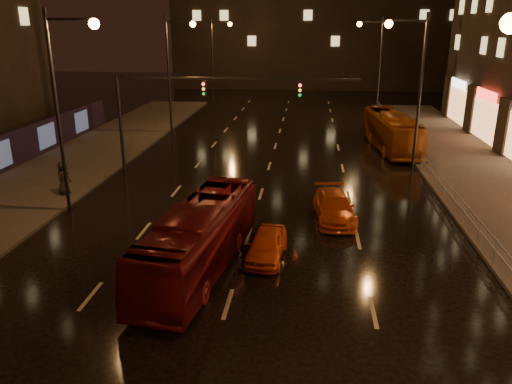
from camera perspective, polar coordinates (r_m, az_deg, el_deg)
ground at (r=32.53m, az=1.25°, el=2.05°), size 140.00×140.00×0.00m
sidewalk_left at (r=31.99m, az=-24.46°, el=0.18°), size 7.00×70.00×0.15m
sidewalk_right at (r=29.72m, az=27.26°, el=-1.56°), size 7.00×70.00×0.15m
traffic_signal at (r=32.32m, az=-7.81°, el=10.38°), size 15.31×0.32×6.20m
railing_right at (r=31.19m, az=19.96°, el=1.90°), size 0.05×56.00×1.00m
bus_red at (r=19.77m, az=-6.43°, el=-5.19°), size 3.46×9.77×2.66m
bus_curb at (r=40.23m, az=15.22°, el=6.70°), size 3.40×10.33×2.83m
taxi_near at (r=20.77m, az=1.24°, el=-6.07°), size 1.69×3.62×1.20m
taxi_far at (r=25.11m, az=8.92°, el=-1.70°), size 2.22×4.63×1.30m
pedestrian_c at (r=30.00m, az=-21.15°, el=1.52°), size 0.74×1.01×1.90m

